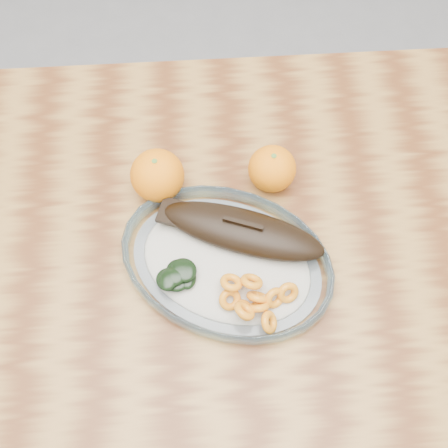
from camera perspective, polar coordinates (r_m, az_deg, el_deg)
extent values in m
plane|color=slate|center=(1.57, -3.10, -14.49)|extent=(3.00, 3.00, 0.00)
cube|color=#5B3015|center=(0.87, -5.44, -4.56)|extent=(1.20, 0.80, 0.04)
cylinder|color=brown|center=(1.44, 17.70, 3.94)|extent=(0.06, 0.06, 0.71)
ellipsoid|color=white|center=(0.84, 0.25, -4.08)|extent=(0.70, 0.62, 0.01)
torus|color=#8BBBD8|center=(0.83, 0.26, -3.82)|extent=(0.76, 0.76, 0.03)
ellipsoid|color=silver|center=(0.83, 0.26, -3.61)|extent=(0.62, 0.54, 0.02)
ellipsoid|color=black|center=(0.82, 1.93, -0.23)|extent=(0.26, 0.15, 0.04)
ellipsoid|color=black|center=(0.82, 1.92, -0.45)|extent=(0.22, 0.13, 0.02)
cube|color=black|center=(0.83, -5.16, 1.64)|extent=(0.06, 0.06, 0.01)
cube|color=black|center=(0.80, 1.97, 0.37)|extent=(0.06, 0.03, 0.02)
torus|color=orange|center=(0.78, 3.56, -8.06)|extent=(0.04, 0.03, 0.04)
torus|color=orange|center=(0.79, 3.50, -7.04)|extent=(0.04, 0.03, 0.04)
torus|color=orange|center=(0.79, 6.63, -6.57)|extent=(0.04, 0.03, 0.04)
torus|color=orange|center=(0.79, 0.62, -7.30)|extent=(0.04, 0.04, 0.03)
torus|color=orange|center=(0.78, 2.16, -8.39)|extent=(0.04, 0.04, 0.04)
torus|color=orange|center=(0.78, 4.70, -9.58)|extent=(0.04, 0.05, 0.04)
torus|color=orange|center=(0.79, 5.26, -7.12)|extent=(0.05, 0.04, 0.04)
torus|color=orange|center=(0.78, 2.88, -5.44)|extent=(0.05, 0.04, 0.03)
torus|color=orange|center=(0.78, 0.76, -5.55)|extent=(0.04, 0.04, 0.03)
torus|color=orange|center=(0.77, 2.13, -8.45)|extent=(0.04, 0.05, 0.04)
ellipsoid|color=black|center=(0.80, -3.81, -5.07)|extent=(0.03, 0.04, 0.01)
ellipsoid|color=black|center=(0.81, -4.74, -4.38)|extent=(0.05, 0.05, 0.01)
ellipsoid|color=black|center=(0.80, -4.94, -5.30)|extent=(0.04, 0.04, 0.01)
ellipsoid|color=black|center=(0.80, -5.18, -5.09)|extent=(0.05, 0.05, 0.01)
ellipsoid|color=black|center=(0.80, -5.75, -5.23)|extent=(0.05, 0.05, 0.01)
ellipsoid|color=black|center=(0.79, -5.19, -4.92)|extent=(0.04, 0.04, 0.01)
ellipsoid|color=black|center=(0.79, -5.71, -5.19)|extent=(0.04, 0.04, 0.01)
ellipsoid|color=black|center=(0.80, -4.20, -4.26)|extent=(0.05, 0.05, 0.01)
sphere|color=#FE6C05|center=(0.88, -6.79, 4.93)|extent=(0.08, 0.08, 0.08)
sphere|color=#FE6C05|center=(0.88, 4.90, 5.62)|extent=(0.08, 0.08, 0.08)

